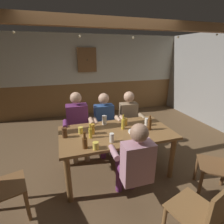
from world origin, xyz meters
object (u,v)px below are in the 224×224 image
dining_table (116,137)px  pint_glass_4 (92,129)px  person_2 (129,118)px  pint_glass_7 (81,130)px  chair_empty_near_right (203,215)px  bottle_3 (90,133)px  pint_glass_0 (147,122)px  pint_glass_5 (65,133)px  bottle_2 (150,124)px  person_1 (105,121)px  bottle_0 (123,124)px  person_0 (78,122)px  chair_empty_far_end (223,165)px  plate_0 (136,132)px  person_3 (135,162)px  pint_glass_1 (104,120)px  pint_glass_6 (112,138)px  bottle_1 (85,142)px  wall_dart_cabinet (87,60)px  pint_glass_2 (96,146)px  pint_glass_3 (125,122)px

dining_table → pint_glass_4: bearing=174.5°
person_2 → pint_glass_7: bearing=33.8°
chair_empty_near_right → pint_glass_4: 1.68m
person_2 → bottle_3: size_ratio=5.34×
pint_glass_0 → pint_glass_5: size_ratio=0.88×
bottle_2 → person_1: bearing=123.6°
bottle_0 → dining_table: bearing=-156.9°
person_0 → chair_empty_far_end: (1.78, -1.60, -0.22)m
plate_0 → person_3: bearing=-116.6°
person_2 → pint_glass_1: 0.74m
person_1 → bottle_0: size_ratio=4.84×
person_0 → pint_glass_6: (0.36, -1.00, 0.13)m
person_3 → bottle_1: person_3 is taller
dining_table → person_2: 0.87m
chair_empty_far_end → pint_glass_0: 1.23m
person_1 → pint_glass_0: bearing=134.3°
wall_dart_cabinet → bottle_1: bearing=-100.4°
pint_glass_4 → person_1: bearing=60.5°
person_0 → pint_glass_0: bearing=151.3°
dining_table → pint_glass_1: bearing=107.9°
dining_table → pint_glass_2: bearing=-136.1°
plate_0 → pint_glass_2: size_ratio=2.52×
chair_empty_far_end → plate_0: size_ratio=3.43×
person_1 → bottle_0: person_1 is taller
person_2 → chair_empty_far_end: (0.73, -1.58, -0.18)m
bottle_0 → chair_empty_near_right: bearing=-79.6°
person_2 → pint_glass_3: person_2 is taller
person_0 → person_2: (1.05, -0.02, -0.03)m
chair_empty_near_right → bottle_2: 1.37m
person_3 → pint_glass_2: size_ratio=11.95×
person_2 → pint_glass_7: 1.22m
chair_empty_near_right → pint_glass_2: 1.33m
person_3 → bottle_2: bearing=49.7°
person_0 → bottle_3: 0.81m
person_1 → pint_glass_5: size_ratio=8.01×
person_3 → pint_glass_7: person_3 is taller
bottle_0 → bottle_3: 0.58m
pint_glass_7 → person_2: bearing=28.4°
person_1 → pint_glass_4: 0.78m
bottle_2 → pint_glass_7: 1.10m
person_0 → pint_glass_2: 1.13m
pint_glass_6 → pint_glass_7: (-0.38, 0.41, -0.02)m
pint_glass_4 → pint_glass_2: bearing=-95.3°
dining_table → person_0: size_ratio=1.40×
person_1 → chair_empty_near_right: bearing=103.0°
bottle_0 → pint_glass_1: bottle_0 is taller
pint_glass_3 → person_0: bearing=145.3°
bottle_1 → bottle_2: (1.07, 0.24, 0.02)m
bottle_0 → wall_dart_cabinet: wall_dart_cabinet is taller
dining_table → plate_0: 0.33m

